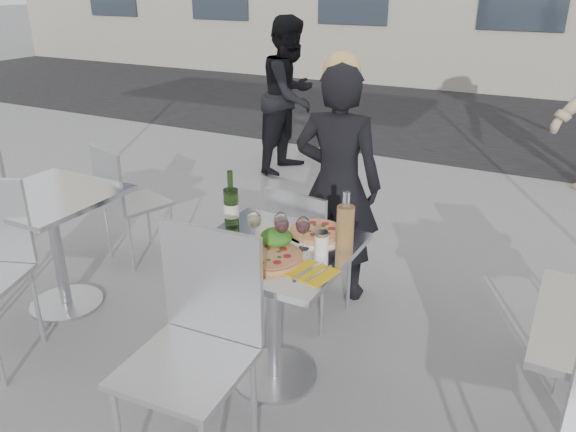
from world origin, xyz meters
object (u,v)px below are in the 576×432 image
at_px(pedestrian_a, 290,96).
at_px(chair_near, 198,333).
at_px(side_chair_lfar, 124,195).
at_px(wineglass_white_b, 281,222).
at_px(main_table, 274,286).
at_px(side_table_left, 53,227).
at_px(pizza_far, 317,232).
at_px(wineglass_white_a, 254,221).
at_px(chair_far, 304,245).
at_px(carafe, 345,228).
at_px(napkin_right, 312,272).
at_px(sugar_shaker, 321,243).
at_px(napkin_left, 202,257).
at_px(wine_bottle, 231,206).
at_px(woman_diner, 338,185).
at_px(pizza_near, 269,257).
at_px(wineglass_red_a, 282,226).
at_px(salad_plate, 276,239).
at_px(wineglass_red_b, 303,226).

bearing_deg(pedestrian_a, chair_near, -154.16).
height_order(side_chair_lfar, wineglass_white_b, wineglass_white_b).
relative_size(main_table, side_table_left, 1.00).
xyz_separation_m(pizza_far, wineglass_white_a, (-0.23, -0.21, 0.09)).
distance_m(side_chair_lfar, pedestrian_a, 2.45).
distance_m(chair_far, side_chair_lfar, 1.46).
xyz_separation_m(main_table, chair_far, (-0.10, 0.54, -0.04)).
xyz_separation_m(side_chair_lfar, carafe, (1.87, -0.54, 0.36)).
bearing_deg(napkin_right, sugar_shaker, 115.26).
distance_m(napkin_left, napkin_right, 0.51).
xyz_separation_m(wine_bottle, sugar_shaker, (0.52, -0.06, -0.06)).
xyz_separation_m(woman_diner, wineglass_white_a, (-0.03, -0.94, 0.12)).
bearing_deg(wine_bottle, carafe, 0.86).
bearing_deg(wineglass_white_a, pizza_far, 42.24).
bearing_deg(side_chair_lfar, main_table, 176.03).
bearing_deg(side_table_left, chair_near, -20.61).
xyz_separation_m(sugar_shaker, napkin_left, (-0.46, -0.28, -0.05)).
bearing_deg(chair_far, carafe, 139.09).
bearing_deg(chair_far, sugar_shaker, 128.55).
xyz_separation_m(chair_far, pizza_near, (0.14, -0.66, 0.26)).
relative_size(wineglass_red_a, napkin_left, 0.79).
bearing_deg(carafe, woman_diner, 114.90).
height_order(pizza_far, carafe, carafe).
bearing_deg(salad_plate, wineglass_white_b, 83.60).
distance_m(side_chair_lfar, wineglass_white_b, 1.72).
xyz_separation_m(side_table_left, napkin_left, (1.27, -0.24, 0.21)).
bearing_deg(main_table, pizza_near, -70.11).
height_order(wineglass_red_a, napkin_left, wineglass_red_a).
bearing_deg(napkin_right, wineglass_white_a, 170.37).
distance_m(pizza_near, napkin_left, 0.30).
xyz_separation_m(pedestrian_a, wineglass_red_a, (1.55, -3.07, 0.07)).
xyz_separation_m(pedestrian_a, napkin_left, (1.29, -3.33, -0.04)).
distance_m(pedestrian_a, wineglass_red_b, 3.45).
xyz_separation_m(main_table, salad_plate, (0.01, 0.02, 0.25)).
distance_m(carafe, wineglass_white_a, 0.43).
bearing_deg(pedestrian_a, napkin_right, -147.32).
height_order(wine_bottle, carafe, wine_bottle).
distance_m(side_chair_lfar, napkin_left, 1.62).
height_order(chair_near, woman_diner, woman_diner).
distance_m(pizza_far, salad_plate, 0.23).
distance_m(sugar_shaker, napkin_right, 0.19).
distance_m(salad_plate, wineglass_red_b, 0.14).
distance_m(woman_diner, wineglass_white_a, 0.95).
relative_size(chair_far, napkin_left, 4.24).
relative_size(chair_near, salad_plate, 4.57).
relative_size(sugar_shaker, napkin_left, 0.53).
bearing_deg(wineglass_red_b, wineglass_white_b, -179.07).
distance_m(main_table, wineglass_red_a, 0.32).
height_order(sugar_shaker, wineglass_red_b, wineglass_red_b).
bearing_deg(pedestrian_a, wineglass_red_b, -147.81).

